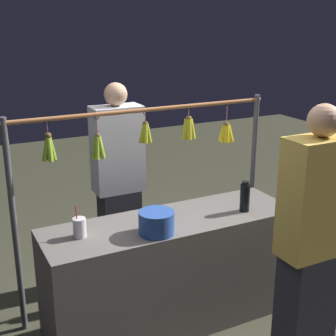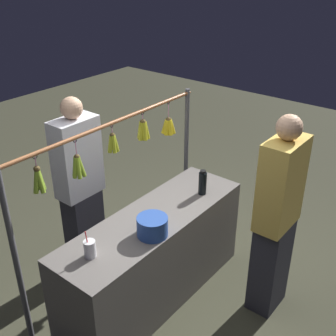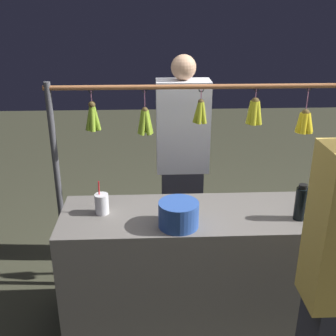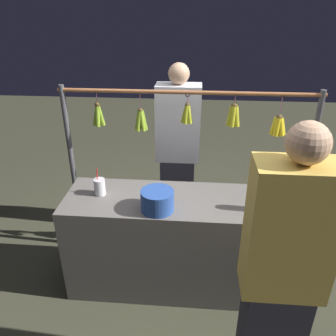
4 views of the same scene
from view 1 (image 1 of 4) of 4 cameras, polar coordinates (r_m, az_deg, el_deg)
name	(u,v)px [view 1 (image 1 of 4)]	position (r m, az deg, el deg)	size (l,w,h in m)	color
ground_plane	(171,321)	(3.83, 0.36, -17.77)	(12.00, 12.00, 0.00)	#3E3F2E
market_counter	(171,272)	(3.61, 0.38, -12.32)	(1.86, 0.57, 0.84)	#66605B
display_rack	(151,162)	(3.67, -2.06, 0.67)	(2.09, 0.12, 1.60)	#4C4C51
water_bottle	(245,197)	(3.57, 9.17, -3.44)	(0.07, 0.07, 0.23)	black
blue_bucket	(156,223)	(3.18, -1.38, -6.54)	(0.24, 0.24, 0.16)	#2B51A6
drink_cup	(80,228)	(3.19, -10.53, -7.01)	(0.09, 0.09, 0.22)	silver
vendor_person	(119,187)	(4.04, -5.91, -2.23)	(0.41, 0.22, 1.73)	#2D2D38
customer_person	(311,248)	(3.08, 16.75, -9.18)	(0.42, 0.23, 1.76)	#2D2D38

